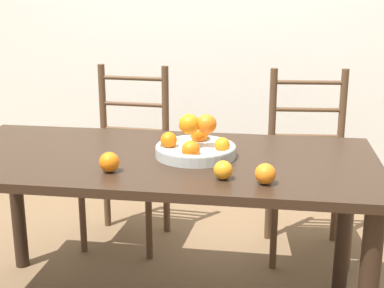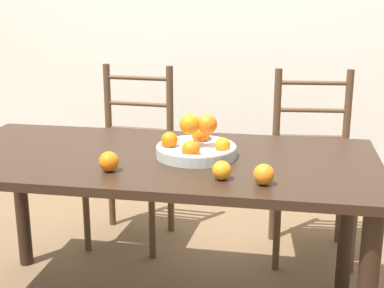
{
  "view_description": "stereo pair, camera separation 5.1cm",
  "coord_description": "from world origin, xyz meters",
  "px_view_note": "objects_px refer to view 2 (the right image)",
  "views": [
    {
      "loc": [
        0.47,
        -2.05,
        1.37
      ],
      "look_at": [
        0.16,
        -0.08,
        0.82
      ],
      "focal_mm": 50.0,
      "sensor_mm": 36.0,
      "label": 1
    },
    {
      "loc": [
        0.52,
        -2.04,
        1.37
      ],
      "look_at": [
        0.16,
        -0.08,
        0.82
      ],
      "focal_mm": 50.0,
      "sensor_mm": 36.0,
      "label": 2
    }
  ],
  "objects_px": {
    "orange_loose_0": "(264,174)",
    "orange_loose_2": "(222,170)",
    "fruit_bowl": "(196,146)",
    "orange_loose_1": "(109,161)",
    "chair_left": "(132,160)",
    "chair_right": "(312,170)"
  },
  "relations": [
    {
      "from": "orange_loose_0",
      "to": "orange_loose_2",
      "type": "height_order",
      "value": "orange_loose_0"
    },
    {
      "from": "fruit_bowl",
      "to": "orange_loose_2",
      "type": "height_order",
      "value": "fruit_bowl"
    },
    {
      "from": "orange_loose_0",
      "to": "orange_loose_1",
      "type": "height_order",
      "value": "orange_loose_1"
    },
    {
      "from": "orange_loose_2",
      "to": "chair_left",
      "type": "bearing_deg",
      "value": 122.53
    },
    {
      "from": "fruit_bowl",
      "to": "chair_right",
      "type": "bearing_deg",
      "value": 55.82
    },
    {
      "from": "orange_loose_1",
      "to": "chair_right",
      "type": "height_order",
      "value": "chair_right"
    },
    {
      "from": "orange_loose_1",
      "to": "chair_left",
      "type": "height_order",
      "value": "chair_left"
    },
    {
      "from": "orange_loose_0",
      "to": "chair_left",
      "type": "xyz_separation_m",
      "value": [
        -0.79,
        1.03,
        -0.3
      ]
    },
    {
      "from": "fruit_bowl",
      "to": "chair_left",
      "type": "relative_size",
      "value": 0.33
    },
    {
      "from": "fruit_bowl",
      "to": "orange_loose_1",
      "type": "xyz_separation_m",
      "value": [
        -0.29,
        -0.25,
        -0.01
      ]
    },
    {
      "from": "chair_left",
      "to": "orange_loose_0",
      "type": "bearing_deg",
      "value": -48.87
    },
    {
      "from": "orange_loose_1",
      "to": "chair_left",
      "type": "bearing_deg",
      "value": 102.35
    },
    {
      "from": "orange_loose_0",
      "to": "chair_left",
      "type": "height_order",
      "value": "chair_left"
    },
    {
      "from": "orange_loose_2",
      "to": "chair_left",
      "type": "distance_m",
      "value": 1.23
    },
    {
      "from": "orange_loose_2",
      "to": "chair_right",
      "type": "relative_size",
      "value": 0.07
    },
    {
      "from": "chair_left",
      "to": "chair_right",
      "type": "bearing_deg",
      "value": 3.69
    },
    {
      "from": "orange_loose_0",
      "to": "orange_loose_1",
      "type": "xyz_separation_m",
      "value": [
        -0.57,
        0.04,
        0.0
      ]
    },
    {
      "from": "orange_loose_0",
      "to": "chair_right",
      "type": "height_order",
      "value": "chair_right"
    },
    {
      "from": "orange_loose_0",
      "to": "chair_left",
      "type": "distance_m",
      "value": 1.33
    },
    {
      "from": "orange_loose_2",
      "to": "chair_left",
      "type": "relative_size",
      "value": 0.07
    },
    {
      "from": "orange_loose_0",
      "to": "orange_loose_1",
      "type": "distance_m",
      "value": 0.58
    },
    {
      "from": "orange_loose_2",
      "to": "chair_right",
      "type": "bearing_deg",
      "value": 70.1
    }
  ]
}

